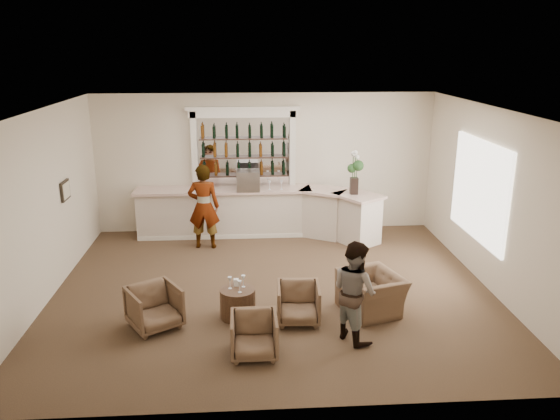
% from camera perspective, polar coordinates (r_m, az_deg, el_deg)
% --- Properties ---
extents(ground, '(8.00, 8.00, 0.00)m').
position_cam_1_polar(ground, '(10.26, -0.73, -8.25)').
color(ground, brown).
rests_on(ground, ground).
extents(room_shell, '(8.04, 7.02, 3.32)m').
position_cam_1_polar(room_shell, '(10.21, -0.08, 5.49)').
color(room_shell, beige).
rests_on(room_shell, ground).
extents(bar_counter, '(5.72, 1.80, 1.14)m').
position_cam_1_polar(bar_counter, '(12.84, -2.18, -0.26)').
color(bar_counter, silver).
rests_on(bar_counter, ground).
extents(back_bar_alcove, '(2.64, 0.25, 3.00)m').
position_cam_1_polar(back_bar_alcove, '(12.89, -3.81, 6.46)').
color(back_bar_alcove, white).
rests_on(back_bar_alcove, ground).
extents(cocktail_table, '(0.59, 0.59, 0.50)m').
position_cam_1_polar(cocktail_table, '(9.20, -4.44, -9.66)').
color(cocktail_table, '#513923').
rests_on(cocktail_table, ground).
extents(sommelier, '(0.72, 0.50, 1.90)m').
position_cam_1_polar(sommelier, '(12.10, -7.97, 0.36)').
color(sommelier, gray).
rests_on(sommelier, ground).
extents(guest, '(0.90, 0.96, 1.58)m').
position_cam_1_polar(guest, '(8.40, 7.79, -8.38)').
color(guest, gray).
rests_on(guest, ground).
extents(armchair_left, '(1.03, 1.04, 0.70)m').
position_cam_1_polar(armchair_left, '(9.05, -12.99, -9.87)').
color(armchair_left, brown).
rests_on(armchair_left, ground).
extents(armchair_center, '(0.68, 0.70, 0.63)m').
position_cam_1_polar(armchair_center, '(8.13, -2.73, -12.94)').
color(armchair_center, brown).
rests_on(armchair_center, ground).
extents(armchair_right, '(0.72, 0.74, 0.64)m').
position_cam_1_polar(armchair_right, '(9.02, 1.93, -9.70)').
color(armchair_right, brown).
rests_on(armchair_right, ground).
extents(armchair_far, '(1.17, 1.26, 0.67)m').
position_cam_1_polar(armchair_far, '(9.47, 9.54, -8.52)').
color(armchair_far, brown).
rests_on(armchair_far, ground).
extents(espresso_machine, '(0.53, 0.44, 0.46)m').
position_cam_1_polar(espresso_machine, '(12.57, -3.35, 3.12)').
color(espresso_machine, '#B8B8BD').
rests_on(espresso_machine, bar_counter).
extents(flower_vase, '(0.26, 0.26, 0.99)m').
position_cam_1_polar(flower_vase, '(12.26, 7.80, 4.20)').
color(flower_vase, black).
rests_on(flower_vase, bar_counter).
extents(wine_glass_bar_left, '(0.07, 0.07, 0.21)m').
position_cam_1_polar(wine_glass_bar_left, '(12.62, -1.10, 2.61)').
color(wine_glass_bar_left, white).
rests_on(wine_glass_bar_left, bar_counter).
extents(wine_glass_bar_right, '(0.07, 0.07, 0.21)m').
position_cam_1_polar(wine_glass_bar_right, '(12.63, 0.16, 2.63)').
color(wine_glass_bar_right, white).
rests_on(wine_glass_bar_right, bar_counter).
extents(wine_glass_tbl_a, '(0.07, 0.07, 0.21)m').
position_cam_1_polar(wine_glass_tbl_a, '(9.08, -5.25, -7.59)').
color(wine_glass_tbl_a, white).
rests_on(wine_glass_tbl_a, cocktail_table).
extents(wine_glass_tbl_b, '(0.07, 0.07, 0.21)m').
position_cam_1_polar(wine_glass_tbl_b, '(9.12, -3.85, -7.43)').
color(wine_glass_tbl_b, white).
rests_on(wine_glass_tbl_b, cocktail_table).
extents(wine_glass_tbl_c, '(0.07, 0.07, 0.21)m').
position_cam_1_polar(wine_glass_tbl_c, '(8.93, -4.24, -7.99)').
color(wine_glass_tbl_c, white).
rests_on(wine_glass_tbl_c, cocktail_table).
extents(napkin_holder, '(0.08, 0.08, 0.12)m').
position_cam_1_polar(napkin_holder, '(9.20, -4.60, -7.55)').
color(napkin_holder, white).
rests_on(napkin_holder, cocktail_table).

